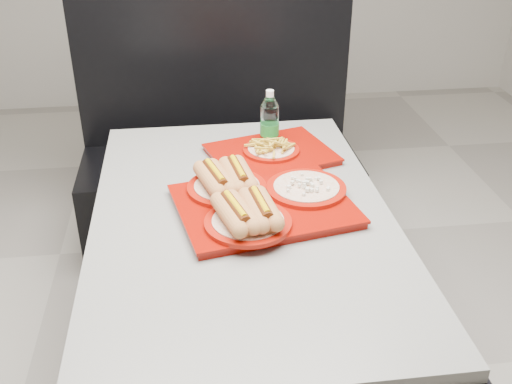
{
  "coord_description": "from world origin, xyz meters",
  "views": [
    {
      "loc": [
        -0.16,
        -1.54,
        1.69
      ],
      "look_at": [
        0.04,
        -0.02,
        0.83
      ],
      "focal_mm": 42.0,
      "sensor_mm": 36.0,
      "label": 1
    }
  ],
  "objects": [
    {
      "name": "tray_near",
      "position": [
        0.04,
        0.01,
        0.79
      ],
      "size": [
        0.58,
        0.49,
        0.11
      ],
      "rotation": [
        0.0,
        0.0,
        0.19
      ],
      "color": "#7F0B03",
      "rests_on": "diner_table"
    },
    {
      "name": "diner_table",
      "position": [
        0.0,
        0.0,
        0.58
      ],
      "size": [
        0.92,
        1.42,
        0.75
      ],
      "color": "black",
      "rests_on": "ground"
    },
    {
      "name": "booth_bench",
      "position": [
        0.0,
        1.09,
        0.4
      ],
      "size": [
        1.3,
        0.57,
        1.35
      ],
      "color": "black",
      "rests_on": "ground"
    },
    {
      "name": "tray_far",
      "position": [
        0.14,
        0.37,
        0.77
      ],
      "size": [
        0.49,
        0.43,
        0.08
      ],
      "rotation": [
        0.0,
        0.0,
        0.28
      ],
      "color": "#7F0B03",
      "rests_on": "diner_table"
    },
    {
      "name": "water_bottle",
      "position": [
        0.15,
        0.46,
        0.85
      ],
      "size": [
        0.07,
        0.07,
        0.22
      ],
      "rotation": [
        0.0,
        0.0,
        0.29
      ],
      "color": "silver",
      "rests_on": "diner_table"
    }
  ]
}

